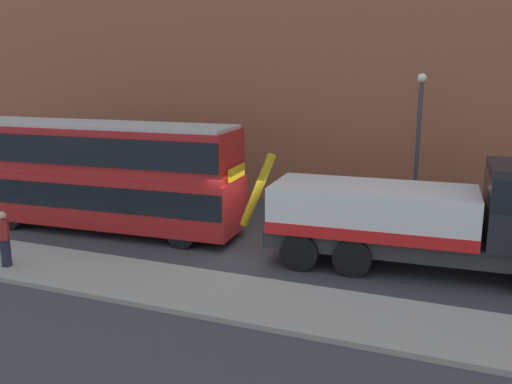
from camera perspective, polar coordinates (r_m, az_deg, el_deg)
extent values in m
plane|color=#38383D|center=(19.05, -0.11, -5.77)|extent=(120.00, 120.00, 0.00)
cube|color=gray|center=(15.47, -6.02, -10.12)|extent=(60.00, 2.80, 0.15)
cube|color=#935138|center=(24.95, 6.37, 17.22)|extent=(60.00, 1.20, 16.00)
cube|color=#2D2D2D|center=(17.49, 16.03, -5.08)|extent=(9.12, 2.76, 0.55)
cube|color=silver|center=(17.30, 11.93, -1.68)|extent=(6.25, 2.97, 1.40)
cube|color=red|center=(17.44, 11.85, -3.33)|extent=(6.25, 3.03, 0.36)
cylinder|color=#B79914|center=(17.98, 0.16, 0.15)|extent=(1.25, 0.36, 2.52)
cylinder|color=black|center=(18.74, 10.93, -4.47)|extent=(1.18, 0.41, 1.16)
cylinder|color=black|center=(16.65, 9.91, -6.67)|extent=(1.18, 0.41, 1.16)
cylinder|color=black|center=(18.99, 6.13, -4.07)|extent=(1.18, 0.41, 1.16)
cylinder|color=black|center=(16.93, 4.52, -6.17)|extent=(1.18, 0.41, 1.16)
cube|color=#AD1E1E|center=(21.64, -15.83, -0.43)|extent=(11.13, 3.18, 1.90)
cube|color=#AD1E1E|center=(21.31, -16.13, 4.28)|extent=(10.91, 3.06, 1.70)
cube|color=black|center=(21.59, -15.87, 0.22)|extent=(11.03, 3.22, 0.90)
cube|color=black|center=(21.30, -16.14, 4.55)|extent=(10.81, 3.21, 1.00)
cube|color=#B2B2B2|center=(21.20, -16.28, 6.71)|extent=(10.68, 2.95, 0.12)
cube|color=yellow|center=(18.88, -2.01, 2.02)|extent=(0.15, 1.50, 0.44)
cylinder|color=black|center=(20.91, -5.11, -2.62)|extent=(1.06, 0.36, 1.04)
cylinder|color=black|center=(19.03, -7.69, -4.27)|extent=(1.06, 0.36, 1.04)
cylinder|color=black|center=(24.60, -20.72, -1.04)|extent=(1.06, 0.36, 1.04)
cylinder|color=black|center=(23.02, -24.06, -2.26)|extent=(1.06, 0.36, 1.04)
cylinder|color=#232333|center=(18.47, -24.41, -5.71)|extent=(0.42, 0.42, 0.85)
cube|color=maroon|center=(18.26, -24.62, -3.52)|extent=(0.45, 0.48, 0.62)
sphere|color=tan|center=(18.15, -24.75, -2.22)|extent=(0.24, 0.24, 0.24)
cylinder|color=#38383D|center=(22.10, 16.28, 3.68)|extent=(0.16, 0.16, 5.50)
sphere|color=#EAE5C6|center=(21.85, 16.76, 11.20)|extent=(0.36, 0.36, 0.36)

